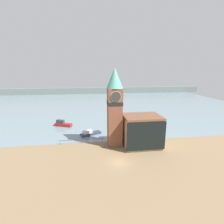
# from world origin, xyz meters

# --- Properties ---
(ground_plane) EXTENTS (160.00, 160.00, 0.00)m
(ground_plane) POSITION_xyz_m (0.00, 0.00, 0.00)
(ground_plane) COLOR #846B4C
(water) EXTENTS (160.00, 120.00, 0.00)m
(water) POSITION_xyz_m (0.00, 71.77, -0.00)
(water) COLOR gray
(water) RESTS_ON ground_plane
(far_shoreline) EXTENTS (180.00, 3.00, 5.00)m
(far_shoreline) POSITION_xyz_m (0.00, 111.77, 2.50)
(far_shoreline) COLOR slate
(far_shoreline) RESTS_ON water
(pier_railing) EXTENTS (12.02, 0.08, 1.09)m
(pier_railing) POSITION_xyz_m (-8.36, 11.52, 0.96)
(pier_railing) COLOR #333338
(pier_railing) RESTS_ON ground_plane
(clock_tower) EXTENTS (4.10, 4.10, 20.14)m
(clock_tower) POSITION_xyz_m (0.44, 9.25, 10.69)
(clock_tower) COLOR brown
(clock_tower) RESTS_ON ground_plane
(pier_building) EXTENTS (9.61, 7.65, 8.23)m
(pier_building) POSITION_xyz_m (7.40, 7.76, 4.13)
(pier_building) COLOR tan
(pier_building) RESTS_ON ground_plane
(boat_near) EXTENTS (6.53, 4.47, 1.63)m
(boat_near) POSITION_xyz_m (-6.00, 17.49, 0.59)
(boat_near) COLOR #333856
(boat_near) RESTS_ON water
(boat_far) EXTENTS (6.32, 3.87, 2.28)m
(boat_far) POSITION_xyz_m (-15.47, 27.36, 0.83)
(boat_far) COLOR maroon
(boat_far) RESTS_ON water
(mooring_bollard_near) EXTENTS (0.31, 0.31, 0.75)m
(mooring_bollard_near) POSITION_xyz_m (-2.41, 7.60, 0.41)
(mooring_bollard_near) COLOR brown
(mooring_bollard_near) RESTS_ON ground_plane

